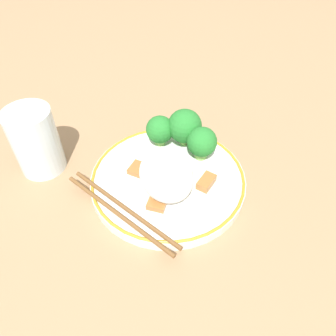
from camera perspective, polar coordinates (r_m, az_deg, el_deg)
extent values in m
plane|color=#9E7A56|center=(0.53, 0.00, -2.78)|extent=(3.00, 3.00, 0.00)
cylinder|color=white|center=(0.52, 0.00, -2.17)|extent=(0.25, 0.25, 0.02)
torus|color=#B28C26|center=(0.52, 0.00, -1.55)|extent=(0.24, 0.24, 0.00)
ellipsoid|color=white|center=(0.48, -0.32, -1.13)|extent=(0.10, 0.08, 0.05)
cylinder|color=#7FB756|center=(0.55, 5.73, 2.52)|extent=(0.02, 0.02, 0.02)
sphere|color=#267A2D|center=(0.53, 5.93, 4.57)|extent=(0.05, 0.05, 0.05)
cylinder|color=#7FB756|center=(0.57, 2.81, 4.95)|extent=(0.01, 0.01, 0.02)
sphere|color=#267A2D|center=(0.55, 2.92, 7.31)|extent=(0.06, 0.06, 0.06)
cylinder|color=#7FB756|center=(0.57, -1.38, 4.81)|extent=(0.02, 0.02, 0.01)
sphere|color=#267A2D|center=(0.56, -1.42, 6.72)|extent=(0.05, 0.05, 0.05)
cube|color=#9E6633|center=(0.52, -4.78, -0.32)|extent=(0.04, 0.05, 0.01)
cube|color=#9E6633|center=(0.48, -1.97, -6.29)|extent=(0.03, 0.03, 0.01)
cube|color=#9E6633|center=(0.51, 6.70, -2.42)|extent=(0.04, 0.04, 0.01)
cube|color=brown|center=(0.53, -0.43, 0.26)|extent=(0.04, 0.03, 0.01)
cylinder|color=brown|center=(0.47, -8.79, -7.83)|extent=(0.18, 0.13, 0.01)
cylinder|color=brown|center=(0.48, -7.59, -6.83)|extent=(0.18, 0.13, 0.01)
cylinder|color=silver|center=(0.56, -22.06, 4.36)|extent=(0.07, 0.07, 0.11)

